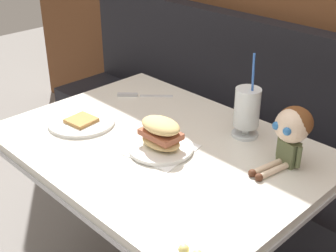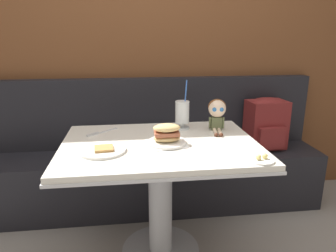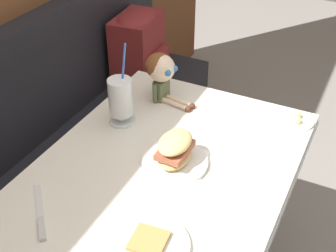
{
  "view_description": "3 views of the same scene",
  "coord_description": "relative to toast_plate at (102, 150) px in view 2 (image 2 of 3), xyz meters",
  "views": [
    {
      "loc": [
        1.01,
        -0.77,
        1.54
      ],
      "look_at": [
        0.03,
        0.19,
        0.81
      ],
      "focal_mm": 49.46,
      "sensor_mm": 36.0,
      "label": 1
    },
    {
      "loc": [
        -0.16,
        -1.5,
        1.33
      ],
      "look_at": [
        0.04,
        0.15,
        0.84
      ],
      "focal_mm": 33.69,
      "sensor_mm": 36.0,
      "label": 2
    },
    {
      "loc": [
        -1.01,
        -0.34,
        1.72
      ],
      "look_at": [
        0.1,
        0.21,
        0.84
      ],
      "focal_mm": 48.43,
      "sensor_mm": 36.0,
      "label": 3
    }
  ],
  "objects": [
    {
      "name": "milkshake_glass",
      "position": [
        0.48,
        0.36,
        0.09
      ],
      "size": [
        0.1,
        0.1,
        0.32
      ],
      "color": "silver",
      "rests_on": "diner_table"
    },
    {
      "name": "butter_knife",
      "position": [
        -0.05,
        0.31,
        -0.0
      ],
      "size": [
        0.18,
        0.18,
        0.01
      ],
      "color": "silver",
      "rests_on": "diner_table"
    },
    {
      "name": "backpack",
      "position": [
        1.22,
        0.71,
        -0.09
      ],
      "size": [
        0.32,
        0.27,
        0.41
      ],
      "color": "maroon",
      "rests_on": "booth_bench"
    },
    {
      "name": "toast_plate",
      "position": [
        0.0,
        0.0,
        0.0
      ],
      "size": [
        0.25,
        0.25,
        0.03
      ],
      "color": "white",
      "rests_on": "diner_table"
    },
    {
      "name": "booth_bench",
      "position": [
        0.31,
        0.74,
        -0.42
      ],
      "size": [
        2.6,
        0.48,
        1.0
      ],
      "color": "black",
      "rests_on": "ground"
    },
    {
      "name": "wood_panel_wall",
      "position": [
        0.31,
        0.98,
        0.45
      ],
      "size": [
        4.4,
        0.08,
        2.4
      ],
      "primitive_type": "cube",
      "color": "brown",
      "rests_on": "ground"
    },
    {
      "name": "seated_doll",
      "position": [
        0.7,
        0.31,
        0.12
      ],
      "size": [
        0.13,
        0.23,
        0.2
      ],
      "color": "#5B6642",
      "rests_on": "diner_table"
    },
    {
      "name": "sandwich_plate",
      "position": [
        0.35,
        0.08,
        0.04
      ],
      "size": [
        0.23,
        0.23,
        0.12
      ],
      "color": "white",
      "rests_on": "diner_table"
    },
    {
      "name": "butter_saucer",
      "position": [
        0.77,
        -0.23,
        0.0
      ],
      "size": [
        0.12,
        0.12,
        0.04
      ],
      "color": "white",
      "rests_on": "diner_table"
    },
    {
      "name": "diner_table",
      "position": [
        0.31,
        0.11,
        -0.21
      ],
      "size": [
        1.11,
        0.81,
        0.74
      ],
      "color": "silver",
      "rests_on": "ground"
    }
  ]
}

